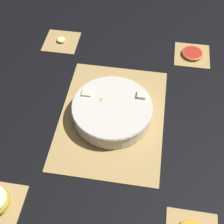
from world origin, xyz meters
TOP-DOWN VIEW (x-y plane):
  - ground_plane at (0.00, 0.00)m, footprint 6.00×6.00m
  - bamboo_mat_center at (0.00, 0.00)m, footprint 0.46×0.34m
  - coaster_mat_near_left at (-0.35, -0.26)m, footprint 0.14×0.14m
  - coaster_mat_far_left at (-0.35, 0.26)m, footprint 0.14×0.14m
  - fruit_salad_bowl at (0.00, 0.00)m, footprint 0.26×0.26m
  - banana_coin_single at (-0.35, -0.26)m, footprint 0.04×0.04m
  - grapefruit_slice at (-0.35, 0.26)m, footprint 0.08×0.08m

SIDE VIEW (x-z plane):
  - ground_plane at x=0.00m, z-range 0.00..0.00m
  - coaster_mat_near_left at x=-0.35m, z-range 0.00..0.01m
  - coaster_mat_far_left at x=-0.35m, z-range 0.00..0.01m
  - bamboo_mat_center at x=0.00m, z-range 0.00..0.01m
  - banana_coin_single at x=-0.35m, z-range 0.01..0.01m
  - grapefruit_slice at x=-0.35m, z-range 0.01..0.02m
  - fruit_salad_bowl at x=0.00m, z-range 0.01..0.07m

